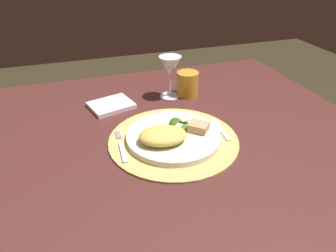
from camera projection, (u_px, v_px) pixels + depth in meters
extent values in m
cube|color=#4B2320|center=(158.00, 142.00, 0.89)|extent=(1.29, 1.06, 0.02)
cylinder|color=#4E281E|center=(239.00, 135.00, 1.60)|extent=(0.06, 0.06, 0.72)
cylinder|color=tan|center=(173.00, 140.00, 0.87)|extent=(0.37, 0.37, 0.01)
cylinder|color=silver|center=(173.00, 136.00, 0.87)|extent=(0.27, 0.27, 0.02)
ellipsoid|color=#DDBF55|center=(164.00, 136.00, 0.82)|extent=(0.14, 0.11, 0.04)
ellipsoid|color=#317028|center=(184.00, 126.00, 0.89)|extent=(0.04, 0.04, 0.02)
ellipsoid|color=#426218|center=(179.00, 129.00, 0.87)|extent=(0.05, 0.04, 0.02)
ellipsoid|color=#315C13|center=(176.00, 122.00, 0.90)|extent=(0.05, 0.06, 0.02)
cube|color=beige|center=(178.00, 126.00, 0.86)|extent=(0.03, 0.03, 0.01)
cube|color=beige|center=(185.00, 119.00, 0.88)|extent=(0.03, 0.02, 0.01)
cube|color=tan|center=(198.00, 127.00, 0.87)|extent=(0.07, 0.07, 0.02)
cube|color=silver|center=(123.00, 152.00, 0.81)|extent=(0.02, 0.09, 0.00)
cube|color=silver|center=(116.00, 135.00, 0.89)|extent=(0.00, 0.05, 0.00)
cube|color=silver|center=(118.00, 134.00, 0.89)|extent=(0.00, 0.05, 0.00)
cube|color=silver|center=(119.00, 134.00, 0.89)|extent=(0.00, 0.05, 0.00)
cube|color=silver|center=(121.00, 134.00, 0.89)|extent=(0.00, 0.05, 0.00)
cube|color=silver|center=(223.00, 132.00, 0.90)|extent=(0.02, 0.09, 0.00)
ellipsoid|color=silver|center=(215.00, 122.00, 0.95)|extent=(0.02, 0.04, 0.01)
cube|color=white|center=(111.00, 105.00, 1.05)|extent=(0.16, 0.15, 0.01)
cylinder|color=silver|center=(170.00, 96.00, 1.12)|extent=(0.07, 0.07, 0.00)
cylinder|color=silver|center=(170.00, 86.00, 1.10)|extent=(0.01, 0.01, 0.07)
cone|color=silver|center=(170.00, 67.00, 1.06)|extent=(0.08, 0.08, 0.07)
cylinder|color=gold|center=(187.00, 84.00, 1.11)|extent=(0.08, 0.08, 0.09)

